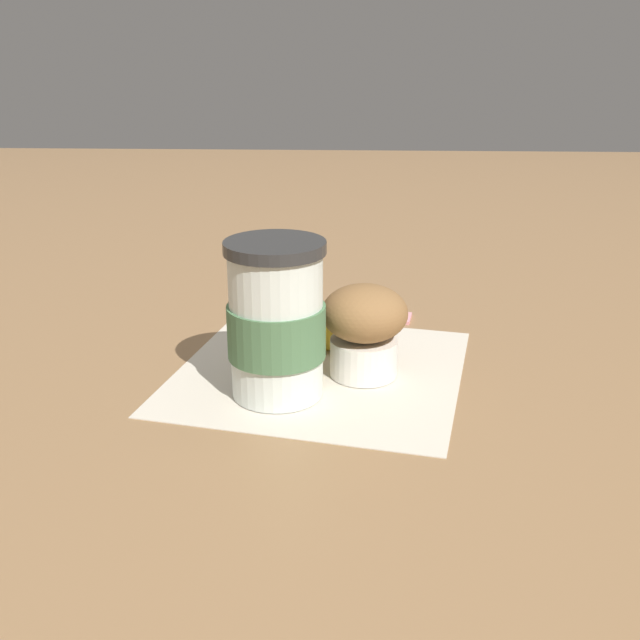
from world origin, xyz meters
name	(u,v)px	position (x,y,z in m)	size (l,w,h in m)	color
ground_plane	(320,371)	(0.00, 0.00, 0.00)	(3.00, 3.00, 0.00)	#936D47
paper_napkin	(320,370)	(0.00, 0.00, 0.00)	(0.26, 0.26, 0.00)	beige
coffee_cup	(276,322)	(-0.05, 0.03, 0.07)	(0.08, 0.08, 0.14)	silver
muffin	(364,326)	(-0.01, -0.04, 0.05)	(0.08, 0.08, 0.09)	white
banana	(301,348)	(0.01, 0.02, 0.02)	(0.13, 0.09, 0.03)	gold
sugar_packet	(388,315)	(0.14, -0.07, 0.00)	(0.05, 0.03, 0.01)	pink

